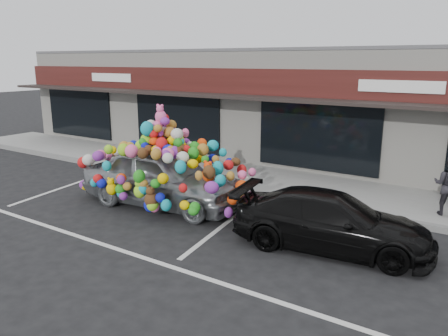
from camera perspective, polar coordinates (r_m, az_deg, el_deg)
The scene contains 9 objects.
ground at distance 12.29m, azimuth -11.36°, elevation -4.84°, with size 90.00×90.00×0.00m, color black.
shop_building at distance 18.67m, azimuth 6.92°, elevation 8.51°, with size 24.00×7.20×4.31m.
sidewalk at distance 15.23m, azimuth -0.81°, elevation -0.59°, with size 26.00×3.00×0.15m, color gray.
kerb at distance 14.06m, azimuth -4.24°, elevation -1.87°, with size 26.00×0.18×0.16m, color slate.
parking_stripe_left at distance 14.75m, azimuth -19.73°, elevation -2.21°, with size 0.12×4.40×0.01m, color silver.
parking_stripe_mid at distance 10.76m, azimuth 0.21°, elevation -7.27°, with size 0.12×4.40×0.01m, color silver.
lane_line at distance 9.46m, azimuth -12.44°, elevation -10.73°, with size 14.00×0.12×0.01m, color silver.
toy_car at distance 11.96m, azimuth -7.99°, elevation -0.36°, with size 3.33×5.08×2.87m.
black_sedan at distance 9.51m, azimuth 13.84°, elevation -6.77°, with size 4.15×1.69×1.20m, color black.
Camera 1 is at (8.27, -8.21, 3.90)m, focal length 35.00 mm.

